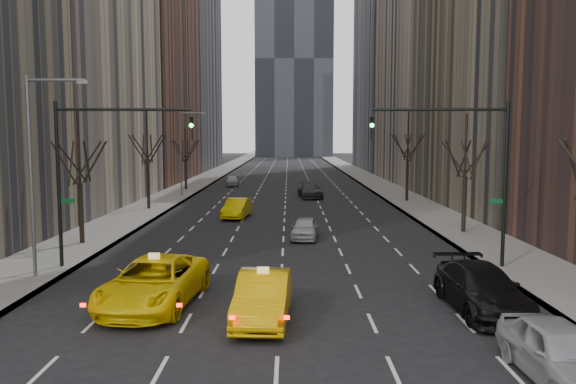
{
  "coord_description": "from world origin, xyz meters",
  "views": [
    {
      "loc": [
        0.34,
        -15.0,
        6.49
      ],
      "look_at": [
        0.3,
        14.96,
        3.5
      ],
      "focal_mm": 35.0,
      "sensor_mm": 36.0,
      "label": 1
    }
  ],
  "objects_px": {
    "taxi_sedan": "(263,297)",
    "parked_sedan_silver": "(560,353)",
    "taxi_suv": "(154,282)",
    "parked_suv_black": "(481,289)",
    "silver_sedan_ahead": "(305,228)"
  },
  "relations": [
    {
      "from": "taxi_sedan",
      "to": "silver_sedan_ahead",
      "type": "relative_size",
      "value": 1.28
    },
    {
      "from": "parked_suv_black",
      "to": "silver_sedan_ahead",
      "type": "bearing_deg",
      "value": 111.01
    },
    {
      "from": "taxi_sedan",
      "to": "taxi_suv",
      "type": "bearing_deg",
      "value": 161.25
    },
    {
      "from": "taxi_sedan",
      "to": "silver_sedan_ahead",
      "type": "distance_m",
      "value": 15.89
    },
    {
      "from": "taxi_sedan",
      "to": "parked_sedan_silver",
      "type": "distance_m",
      "value": 9.5
    },
    {
      "from": "taxi_sedan",
      "to": "silver_sedan_ahead",
      "type": "height_order",
      "value": "taxi_sedan"
    },
    {
      "from": "silver_sedan_ahead",
      "to": "parked_sedan_silver",
      "type": "xyz_separation_m",
      "value": [
        6.14,
        -20.8,
        0.12
      ]
    },
    {
      "from": "taxi_suv",
      "to": "silver_sedan_ahead",
      "type": "bearing_deg",
      "value": 71.99
    },
    {
      "from": "taxi_sedan",
      "to": "parked_suv_black",
      "type": "height_order",
      "value": "parked_suv_black"
    },
    {
      "from": "silver_sedan_ahead",
      "to": "parked_sedan_silver",
      "type": "relative_size",
      "value": 0.85
    },
    {
      "from": "taxi_suv",
      "to": "parked_suv_black",
      "type": "bearing_deg",
      "value": 2.78
    },
    {
      "from": "silver_sedan_ahead",
      "to": "parked_sedan_silver",
      "type": "bearing_deg",
      "value": -67.41
    },
    {
      "from": "silver_sedan_ahead",
      "to": "parked_suv_black",
      "type": "distance_m",
      "value": 15.94
    },
    {
      "from": "taxi_suv",
      "to": "silver_sedan_ahead",
      "type": "xyz_separation_m",
      "value": [
        6.19,
        14.08,
        -0.23
      ]
    },
    {
      "from": "parked_sedan_silver",
      "to": "parked_suv_black",
      "type": "bearing_deg",
      "value": 88.23
    }
  ]
}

